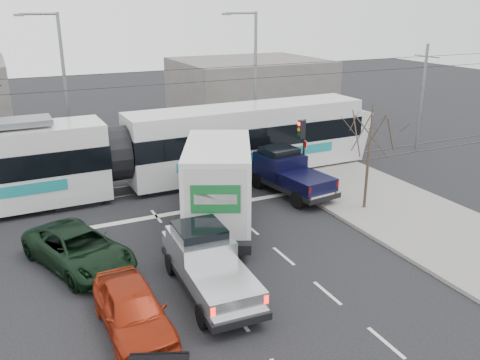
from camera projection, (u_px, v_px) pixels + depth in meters
name	position (u px, v px, depth m)	size (l,w,h in m)	color
ground	(245.00, 265.00, 19.30)	(120.00, 120.00, 0.00)	black
sidewalk_right	(424.00, 222.00, 22.91)	(6.00, 60.00, 0.15)	gray
rails	(166.00, 185.00, 27.84)	(60.00, 1.60, 0.03)	#33302D
building_right	(249.00, 89.00, 43.84)	(12.00, 10.00, 5.00)	slate
bare_tree	(370.00, 133.00, 23.27)	(2.40, 2.40, 5.00)	#47382B
traffic_signal	(302.00, 139.00, 26.57)	(0.44, 0.44, 3.60)	black
street_lamp_near	(253.00, 75.00, 32.55)	(2.38, 0.25, 9.00)	slate
street_lamp_far	(62.00, 82.00, 29.62)	(2.38, 0.25, 9.00)	slate
catenary	(162.00, 116.00, 26.58)	(60.00, 0.20, 7.00)	black
tram	(115.00, 155.00, 25.94)	(29.24, 3.59, 5.96)	silver
silver_pickup	(207.00, 261.00, 17.45)	(2.22, 5.72, 2.05)	black
box_truck	(219.00, 184.00, 22.24)	(5.70, 8.20, 3.90)	black
navy_pickup	(287.00, 172.00, 26.46)	(2.71, 5.63, 2.28)	black
green_car	(79.00, 249.00, 18.98)	(2.41, 5.22, 1.45)	black
red_car	(133.00, 310.00, 15.14)	(1.78, 4.42, 1.51)	#9A240E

